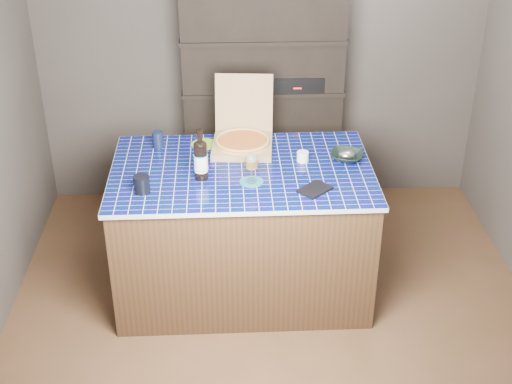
{
  "coord_description": "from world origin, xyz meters",
  "views": [
    {
      "loc": [
        -0.26,
        -3.62,
        3.05
      ],
      "look_at": [
        -0.11,
        0.0,
        0.99
      ],
      "focal_mm": 50.0,
      "sensor_mm": 36.0,
      "label": 1
    }
  ],
  "objects_px": {
    "pizza_box": "(243,139)",
    "wine_glass": "(251,162)",
    "mead_bottle": "(201,159)",
    "bowl": "(347,156)",
    "kitchen_island": "(242,229)",
    "dvd_case": "(315,189)"
  },
  "relations": [
    {
      "from": "pizza_box",
      "to": "bowl",
      "type": "height_order",
      "value": "pizza_box"
    },
    {
      "from": "kitchen_island",
      "to": "wine_glass",
      "type": "height_order",
      "value": "wine_glass"
    },
    {
      "from": "kitchen_island",
      "to": "mead_bottle",
      "type": "relative_size",
      "value": 5.0
    },
    {
      "from": "kitchen_island",
      "to": "mead_bottle",
      "type": "xyz_separation_m",
      "value": [
        -0.25,
        -0.12,
        0.59
      ]
    },
    {
      "from": "pizza_box",
      "to": "mead_bottle",
      "type": "xyz_separation_m",
      "value": [
        -0.27,
        -0.43,
        0.07
      ]
    },
    {
      "from": "kitchen_island",
      "to": "pizza_box",
      "type": "relative_size",
      "value": 3.28
    },
    {
      "from": "mead_bottle",
      "to": "dvd_case",
      "type": "bearing_deg",
      "value": -14.88
    },
    {
      "from": "kitchen_island",
      "to": "dvd_case",
      "type": "xyz_separation_m",
      "value": [
        0.44,
        -0.3,
        0.47
      ]
    },
    {
      "from": "mead_bottle",
      "to": "bowl",
      "type": "relative_size",
      "value": 1.6
    },
    {
      "from": "pizza_box",
      "to": "dvd_case",
      "type": "height_order",
      "value": "pizza_box"
    },
    {
      "from": "mead_bottle",
      "to": "dvd_case",
      "type": "xyz_separation_m",
      "value": [
        0.69,
        -0.18,
        -0.12
      ]
    },
    {
      "from": "bowl",
      "to": "wine_glass",
      "type": "bearing_deg",
      "value": -156.14
    },
    {
      "from": "pizza_box",
      "to": "bowl",
      "type": "bearing_deg",
      "value": -12.9
    },
    {
      "from": "pizza_box",
      "to": "dvd_case",
      "type": "distance_m",
      "value": 0.75
    },
    {
      "from": "kitchen_island",
      "to": "bowl",
      "type": "distance_m",
      "value": 0.85
    },
    {
      "from": "mead_bottle",
      "to": "dvd_case",
      "type": "distance_m",
      "value": 0.73
    },
    {
      "from": "dvd_case",
      "to": "bowl",
      "type": "height_order",
      "value": "bowl"
    },
    {
      "from": "kitchen_island",
      "to": "mead_bottle",
      "type": "bearing_deg",
      "value": -156.04
    },
    {
      "from": "mead_bottle",
      "to": "bowl",
      "type": "height_order",
      "value": "mead_bottle"
    },
    {
      "from": "pizza_box",
      "to": "wine_glass",
      "type": "bearing_deg",
      "value": -80.5
    },
    {
      "from": "mead_bottle",
      "to": "kitchen_island",
      "type": "bearing_deg",
      "value": 24.44
    },
    {
      "from": "wine_glass",
      "to": "bowl",
      "type": "xyz_separation_m",
      "value": [
        0.63,
        0.28,
        -0.11
      ]
    }
  ]
}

